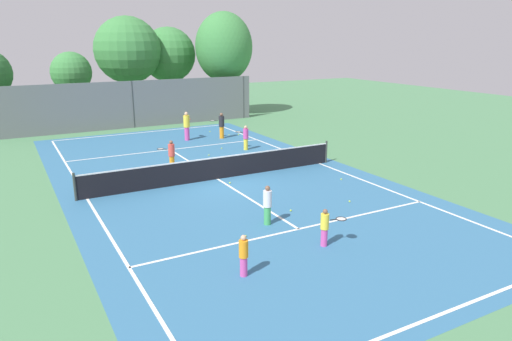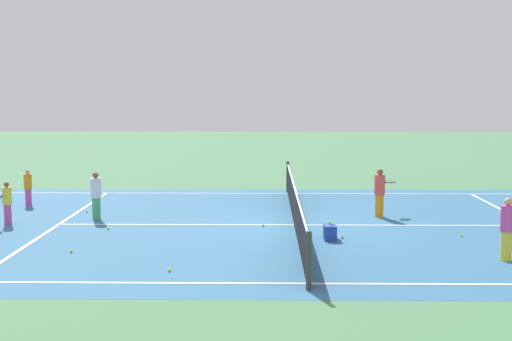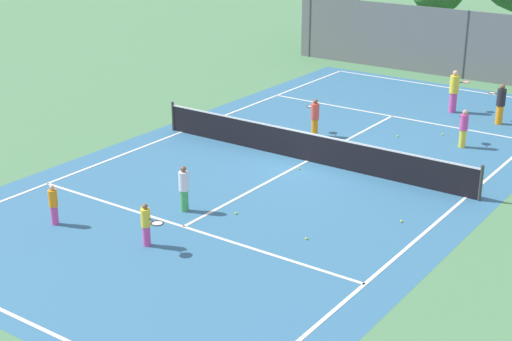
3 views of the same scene
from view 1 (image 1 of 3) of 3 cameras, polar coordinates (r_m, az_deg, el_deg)
name	(u,v)px [view 1 (image 1 of 3)]	position (r m, az deg, el deg)	size (l,w,h in m)	color
ground_plane	(218,179)	(20.65, -4.71, -1.05)	(80.00, 80.00, 0.00)	#4C8456
court_surface	(218,179)	(20.65, -4.71, -1.04)	(13.00, 25.00, 0.01)	teal
tennis_net	(217,168)	(20.51, -4.74, 0.31)	(11.90, 0.10, 1.10)	#333833
perimeter_fence	(133,105)	(33.35, -14.78, 7.78)	(18.00, 0.12, 3.20)	slate
tree_0	(224,47)	(37.65, -3.94, 14.76)	(4.43, 4.50, 7.97)	brown
tree_1	(71,73)	(36.50, -21.58, 11.02)	(2.85, 2.85, 5.07)	brown
tree_2	(127,50)	(37.84, -15.39, 13.96)	(5.00, 5.00, 7.61)	brown
tree_3	(168,55)	(39.82, -10.62, 13.70)	(4.39, 4.39, 6.87)	brown
player_0	(245,137)	(25.86, -1.29, 4.07)	(0.56, 0.87, 1.36)	yellow
player_1	(171,154)	(22.28, -10.29, 1.94)	(0.79, 0.75, 1.40)	orange
player_2	(221,125)	(28.94, -4.25, 5.52)	(0.87, 0.71, 1.58)	orange
player_3	(267,205)	(15.45, 1.40, -4.19)	(0.29, 0.29, 1.35)	#3FA559
player_4	(187,126)	(28.62, -8.44, 5.42)	(0.69, 0.92, 1.73)	#D14799
player_5	(244,255)	(12.26, -1.52, -10.27)	(0.25, 0.25, 1.15)	#D14799
player_6	(326,227)	(14.08, 8.47, -6.78)	(0.83, 0.45, 1.17)	#D14799
ball_crate	(244,166)	(22.00, -1.48, 0.55)	(0.48, 0.30, 0.43)	blue
tennis_ball_0	(291,210)	(16.85, 4.25, -4.88)	(0.07, 0.07, 0.07)	#CCE533
tennis_ball_1	(209,155)	(24.79, -5.76, 1.88)	(0.07, 0.07, 0.07)	#CCE533
tennis_ball_2	(222,148)	(26.29, -4.20, 2.72)	(0.07, 0.07, 0.07)	#CCE533
tennis_ball_3	(350,201)	(18.07, 11.33, -3.71)	(0.07, 0.07, 0.07)	#CCE533
tennis_ball_4	(239,168)	(22.26, -2.12, 0.33)	(0.07, 0.07, 0.07)	#CCE533
tennis_ball_5	(238,135)	(30.01, -2.15, 4.40)	(0.07, 0.07, 0.07)	#CCE533
tennis_ball_6	(341,179)	(20.79, 10.34, -1.05)	(0.07, 0.07, 0.07)	#CCE533
tennis_ball_7	(230,183)	(19.99, -3.20, -1.50)	(0.07, 0.07, 0.07)	#CCE533
tennis_ball_8	(210,131)	(31.16, -5.63, 4.76)	(0.07, 0.07, 0.07)	#CCE533
tennis_ball_9	(229,135)	(29.95, -3.30, 4.36)	(0.07, 0.07, 0.07)	#CCE533
tennis_ball_10	(245,236)	(14.72, -1.29, -7.99)	(0.07, 0.07, 0.07)	#CCE533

